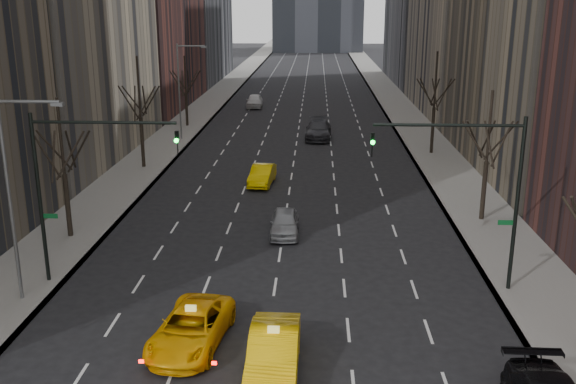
# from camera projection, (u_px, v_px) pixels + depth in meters

# --- Properties ---
(sidewalk_left) EXTENTS (4.50, 320.00, 0.15)m
(sidewalk_left) POSITION_uv_depth(u_px,v_px,m) (212.00, 101.00, 86.18)
(sidewalk_left) COLOR slate
(sidewalk_left) RESTS_ON ground
(sidewalk_right) EXTENTS (4.50, 320.00, 0.15)m
(sidewalk_right) POSITION_uv_depth(u_px,v_px,m) (395.00, 103.00, 85.15)
(sidewalk_right) COLOR slate
(sidewalk_right) RESTS_ON ground
(tree_lw_b) EXTENTS (3.36, 3.50, 7.82)m
(tree_lw_b) POSITION_uv_depth(u_px,v_px,m) (65.00, 175.00, 35.32)
(tree_lw_b) COLOR black
(tree_lw_b) RESTS_ON ground
(tree_lw_c) EXTENTS (3.36, 3.50, 8.74)m
(tree_lw_c) POSITION_uv_depth(u_px,v_px,m) (141.00, 119.00, 50.56)
(tree_lw_c) COLOR black
(tree_lw_c) RESTS_ON ground
(tree_lw_d) EXTENTS (3.36, 3.50, 7.36)m
(tree_lw_d) POSITION_uv_depth(u_px,v_px,m) (186.00, 94.00, 67.94)
(tree_lw_d) COLOR black
(tree_lw_d) RESTS_ON ground
(tree_rw_b) EXTENTS (3.36, 3.50, 7.82)m
(tree_rw_b) POSITION_uv_depth(u_px,v_px,m) (486.00, 162.00, 38.14)
(tree_rw_b) COLOR black
(tree_rw_b) RESTS_ON ground
(tree_rw_c) EXTENTS (3.36, 3.50, 8.74)m
(tree_rw_c) POSITION_uv_depth(u_px,v_px,m) (434.00, 109.00, 55.29)
(tree_rw_c) COLOR black
(tree_rw_c) RESTS_ON ground
(traffic_mast_left) EXTENTS (6.69, 0.39, 8.00)m
(traffic_mast_left) POSITION_uv_depth(u_px,v_px,m) (73.00, 172.00, 28.95)
(traffic_mast_left) COLOR black
(traffic_mast_left) RESTS_ON ground
(traffic_mast_right) EXTENTS (6.69, 0.39, 8.00)m
(traffic_mast_right) POSITION_uv_depth(u_px,v_px,m) (481.00, 176.00, 28.18)
(traffic_mast_right) COLOR black
(traffic_mast_right) RESTS_ON ground
(streetlight_near) EXTENTS (2.83, 0.22, 9.00)m
(streetlight_near) POSITION_uv_depth(u_px,v_px,m) (15.00, 180.00, 27.07)
(streetlight_near) COLOR slate
(streetlight_near) RESTS_ON ground
(streetlight_far) EXTENTS (2.83, 0.22, 9.00)m
(streetlight_far) POSITION_uv_depth(u_px,v_px,m) (183.00, 82.00, 60.60)
(streetlight_far) COLOR slate
(streetlight_far) RESTS_ON ground
(taxi_suv) EXTENTS (3.08, 5.53, 1.46)m
(taxi_suv) POSITION_uv_depth(u_px,v_px,m) (191.00, 328.00, 24.78)
(taxi_suv) COLOR #FFB305
(taxi_suv) RESTS_ON ground
(taxi_sedan) EXTENTS (1.79, 5.06, 1.66)m
(taxi_sedan) POSITION_uv_depth(u_px,v_px,m) (274.00, 353.00, 22.81)
(taxi_sedan) COLOR #FFC105
(taxi_sedan) RESTS_ON ground
(silver_sedan_ahead) EXTENTS (1.70, 4.09, 1.38)m
(silver_sedan_ahead) POSITION_uv_depth(u_px,v_px,m) (285.00, 223.00, 36.78)
(silver_sedan_ahead) COLOR gray
(silver_sedan_ahead) RESTS_ON ground
(far_taxi) EXTENTS (1.89, 4.44, 1.42)m
(far_taxi) POSITION_uv_depth(u_px,v_px,m) (262.00, 175.00, 46.89)
(far_taxi) COLOR yellow
(far_taxi) RESTS_ON ground
(far_suv_grey) EXTENTS (2.70, 6.15, 1.76)m
(far_suv_grey) POSITION_uv_depth(u_px,v_px,m) (318.00, 130.00, 62.71)
(far_suv_grey) COLOR #2D2D32
(far_suv_grey) RESTS_ON ground
(far_car_white) EXTENTS (2.13, 4.93, 1.66)m
(far_car_white) POSITION_uv_depth(u_px,v_px,m) (255.00, 101.00, 81.47)
(far_car_white) COLOR silver
(far_car_white) RESTS_ON ground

